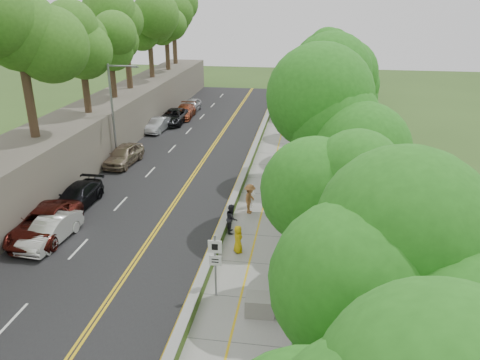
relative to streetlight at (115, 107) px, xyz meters
The scene contains 25 objects.
ground 18.08m from the streetlight, 53.23° to the right, with size 140.00×140.00×0.00m, color #33511E.
road 6.93m from the streetlight, 11.17° to the left, with size 11.20×66.00×0.04m, color black.
sidewalk 13.84m from the streetlight, ahead, with size 4.20×66.00×0.05m, color gray.
jersey_barrier 11.60m from the streetlight, ahead, with size 0.42×66.00×0.60m, color #85DB28.
rock_embankment 4.15m from the streetlight, 161.78° to the left, with size 5.00×66.00×4.00m, color #595147.
chainlink_fence 15.58m from the streetlight, ahead, with size 0.04×66.00×2.00m, color slate.
trees_embankment 6.46m from the streetlight, 158.49° to the left, with size 6.40×66.00×13.00m, color #3F8122, non-canonical shape.
trees_fenceside 17.65m from the streetlight, ahead, with size 7.00×66.00×14.00m, color #2E861F, non-canonical shape.
streetlight is the anchor object (origin of this frame).
signpost 20.72m from the streetlight, 55.92° to the right, with size 0.62×0.09×3.10m.
construction_barrel 15.00m from the streetlight, 11.98° to the left, with size 0.61×0.61×1.00m, color red.
concrete_block 22.98m from the streetlight, 52.80° to the right, with size 1.27×0.95×0.84m, color gray.
car_1 14.12m from the streetlight, 83.83° to the right, with size 1.54×4.41×1.45m, color white.
car_2 13.47m from the streetlight, 86.56° to the right, with size 2.62×5.68×1.58m, color #4F1510.
car_3 9.66m from the streetlight, 85.45° to the right, with size 1.96×4.83×1.40m, color black.
car_4 3.89m from the streetlight, 43.06° to the right, with size 1.89×4.70×1.60m, color gray.
car_5 10.17m from the streetlight, 88.24° to the left, with size 1.43×4.09×1.35m, color #B7BAC0.
car_6 13.30m from the streetlight, 85.79° to the left, with size 2.47×5.36×1.49m, color black.
car_7 15.76m from the streetlight, 84.51° to the left, with size 1.98×4.88×1.42m, color brown.
car_8 18.85m from the streetlight, 85.45° to the left, with size 1.74×4.31×1.47m, color silver.
painter_0 18.04m from the streetlight, 47.50° to the right, with size 0.75×0.49×1.54m, color gold.
painter_1 14.39m from the streetlight, 30.88° to the right, with size 0.57×0.37×1.55m, color white.
painter_2 16.02m from the streetlight, 43.98° to the right, with size 0.85×0.66×1.75m, color black.
painter_3 14.86m from the streetlight, 34.24° to the right, with size 1.25×0.72×1.93m, color #955E31.
person_far 19.04m from the streetlight, 44.70° to the left, with size 0.93×0.39×1.58m, color black.
Camera 1 is at (4.85, -20.68, 12.93)m, focal length 35.00 mm.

